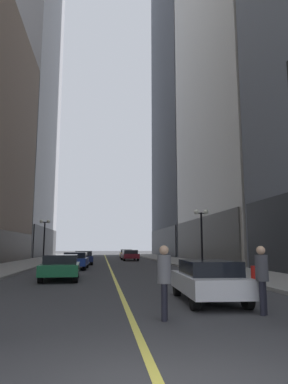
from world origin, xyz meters
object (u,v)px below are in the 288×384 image
(car_white, at_px, (208,279))
(fire_hydrant_right, at_px, (254,274))
(car_green, at_px, (61,266))
(car_navy, at_px, (84,257))
(car_yellow, at_px, (126,253))
(pedestrian_in_grey_suit, at_px, (164,276))
(street_lamp_left_far, at_px, (44,231))
(street_lamp_right_mid, at_px, (201,226))
(car_blue, at_px, (76,260))
(pedestrian_with_orange_bag, at_px, (262,274))
(car_maroon, at_px, (130,255))

(car_white, xyz_separation_m, fire_hydrant_right, (4.22, 5.93, -0.32))
(car_green, distance_m, car_navy, 16.29)
(car_green, xyz_separation_m, car_yellow, (5.89, 33.49, 0.00))
(pedestrian_in_grey_suit, xyz_separation_m, fire_hydrant_right, (6.12, 8.47, -0.65))
(street_lamp_left_far, height_order, street_lamp_right_mid, same)
(car_yellow, xyz_separation_m, pedestrian_in_grey_suit, (-2.22, -44.11, 0.33))
(car_blue, xyz_separation_m, pedestrian_in_grey_suit, (3.51, -19.43, 0.33))
(car_blue, relative_size, pedestrian_in_grey_suit, 2.28)
(car_white, relative_size, car_green, 1.01)
(car_blue, bearing_deg, pedestrian_with_orange_bag, -72.03)
(car_maroon, distance_m, car_yellow, 8.25)
(pedestrian_with_orange_bag, distance_m, fire_hydrant_right, 8.86)
(car_white, bearing_deg, street_lamp_right_mid, 74.29)
(car_maroon, bearing_deg, car_blue, -108.77)
(car_green, bearing_deg, street_lamp_right_mid, 29.07)
(fire_hydrant_right, bearing_deg, car_yellow, 96.25)
(car_white, height_order, fire_hydrant_right, car_white)
(car_green, bearing_deg, pedestrian_in_grey_suit, -70.94)
(pedestrian_with_orange_bag, distance_m, street_lamp_right_mid, 15.88)
(car_white, distance_m, street_lamp_left_far, 26.23)
(car_blue, relative_size, car_yellow, 0.85)
(car_navy, bearing_deg, street_lamp_right_mid, -51.37)
(car_blue, distance_m, fire_hydrant_right, 14.59)
(car_white, height_order, pedestrian_in_grey_suit, pedestrian_in_grey_suit)
(pedestrian_with_orange_bag, bearing_deg, car_maroon, 90.99)
(car_white, height_order, pedestrian_with_orange_bag, pedestrian_with_orange_bag)
(car_white, relative_size, fire_hydrant_right, 5.24)
(car_blue, bearing_deg, car_white, -72.26)
(car_green, distance_m, car_yellow, 34.01)
(pedestrian_with_orange_bag, xyz_separation_m, fire_hydrant_right, (3.43, 8.14, -0.64))
(street_lamp_right_mid, bearing_deg, car_maroon, 100.01)
(car_maroon, bearing_deg, fire_hydrant_right, -81.60)
(car_yellow, bearing_deg, car_maroon, -90.98)
(pedestrian_with_orange_bag, bearing_deg, street_lamp_right_mid, 79.24)
(car_blue, distance_m, car_yellow, 25.33)
(car_blue, height_order, car_yellow, same)
(car_green, relative_size, car_navy, 0.89)
(car_yellow, relative_size, street_lamp_right_mid, 1.08)
(street_lamp_right_mid, bearing_deg, fire_hydrant_right, -86.09)
(car_navy, bearing_deg, street_lamp_left_far, 178.26)
(street_lamp_right_mid, bearing_deg, car_green, -150.93)
(car_navy, bearing_deg, pedestrian_with_orange_bag, -77.38)
(street_lamp_right_mid, bearing_deg, pedestrian_in_grey_suit, -109.61)
(car_blue, relative_size, street_lamp_left_far, 0.92)
(car_green, distance_m, pedestrian_with_orange_bag, 12.09)
(car_navy, bearing_deg, car_white, -78.04)
(street_lamp_right_mid, bearing_deg, street_lamp_left_far, 138.72)
(pedestrian_in_grey_suit, bearing_deg, street_lamp_right_mid, 70.39)
(car_navy, xyz_separation_m, street_lamp_left_far, (-3.92, 0.12, 2.54))
(car_yellow, bearing_deg, pedestrian_with_orange_bag, -89.38)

